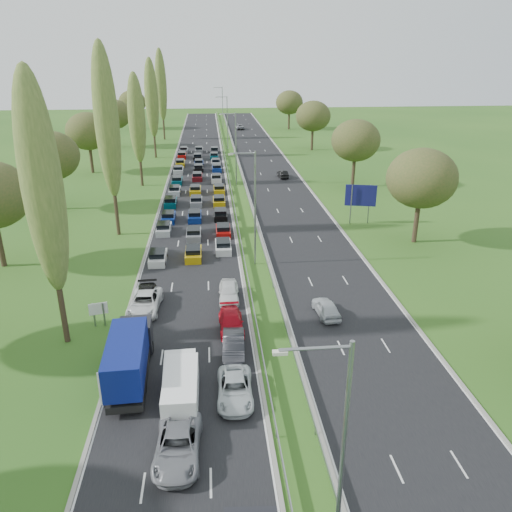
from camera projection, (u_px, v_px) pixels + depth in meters
name	position (u px, v px, depth m)	size (l,w,h in m)	color
ground	(236.00, 182.00, 87.35)	(260.00, 260.00, 0.00)	#29571B
near_carriageway	(197.00, 180.00, 89.08)	(10.50, 215.00, 0.04)	black
far_carriageway	(272.00, 178.00, 90.25)	(10.50, 215.00, 0.04)	black
central_reservation	(235.00, 176.00, 89.45)	(2.36, 215.00, 0.32)	gray
lamp_columns	(236.00, 150.00, 83.26)	(0.18, 140.18, 12.00)	gray
poplar_row	(126.00, 118.00, 70.40)	(2.80, 127.80, 22.44)	#2D2116
woodland_left	(43.00, 161.00, 66.14)	(8.00, 166.00, 11.10)	#2D2116
woodland_right	(371.00, 149.00, 73.86)	(8.00, 153.00, 11.10)	#2D2116
traffic_queue_fill	(197.00, 184.00, 83.93)	(9.12, 68.69, 0.80)	silver
near_car_2	(145.00, 303.00, 43.21)	(2.55, 5.52, 1.53)	white
near_car_3	(146.00, 298.00, 44.10)	(2.06, 5.06, 1.47)	black
near_car_6	(178.00, 445.00, 27.46)	(2.48, 5.37, 1.49)	gray
near_car_9	(234.00, 346.00, 36.77)	(1.59, 4.56, 1.50)	black
near_car_10	(235.00, 389.00, 32.19)	(2.27, 4.93, 1.37)	silver
near_car_11	(231.00, 322.00, 40.25)	(1.92, 4.72, 1.37)	#B10A18
near_car_12	(229.00, 291.00, 45.26)	(1.79, 4.46, 1.52)	white
far_car_0	(326.00, 308.00, 42.47)	(1.65, 4.11, 1.40)	#B8BDC3
far_car_1	(283.00, 174.00, 90.12)	(1.41, 4.05, 1.33)	black
far_car_2	(240.00, 127.00, 148.63)	(2.35, 5.10, 1.42)	gray
blue_lorry	(129.00, 356.00, 33.60)	(2.35, 8.47, 3.58)	black
white_van_front	(181.00, 388.00, 31.62)	(2.10, 5.36, 2.15)	white
white_van_rear	(181.00, 383.00, 32.12)	(2.08, 5.31, 2.13)	white
info_sign	(99.00, 311.00, 40.54)	(1.48, 0.45, 2.10)	gray
direction_sign	(361.00, 197.00, 64.62)	(3.91, 1.03, 5.20)	gray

